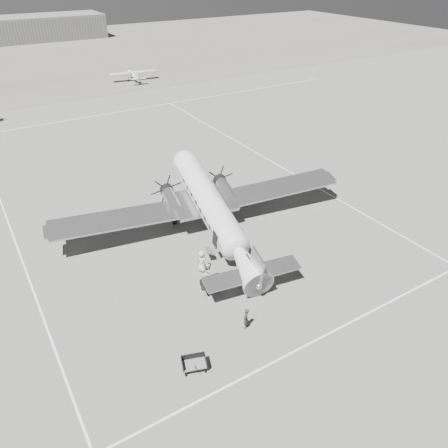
{
  "coord_description": "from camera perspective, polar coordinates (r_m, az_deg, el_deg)",
  "views": [
    {
      "loc": [
        -18.96,
        -28.24,
        21.63
      ],
      "look_at": [
        -2.52,
        -1.42,
        2.2
      ],
      "focal_mm": 35.0,
      "sensor_mm": 36.0,
      "label": 1
    }
  ],
  "objects": [
    {
      "name": "taxi_line_horizon",
      "position": [
        74.05,
        -15.72,
        13.58
      ],
      "size": [
        90.0,
        0.15,
        0.01
      ],
      "primitive_type": "cube",
      "color": "silver",
      "rests_on": "ground"
    },
    {
      "name": "baggage_cart_far",
      "position": [
        27.91,
        -3.93,
        -17.78
      ],
      "size": [
        1.84,
        1.55,
        0.89
      ],
      "primitive_type": null,
      "rotation": [
        0.0,
        0.0,
        -0.32
      ],
      "color": "slate",
      "rests_on": "ground"
    },
    {
      "name": "ground",
      "position": [
        40.31,
        2.01,
        -0.77
      ],
      "size": [
        260.0,
        260.0,
        0.0
      ],
      "primitive_type": "plane",
      "color": "slate",
      "rests_on": "ground"
    },
    {
      "name": "hangar_main",
      "position": [
        151.27,
        -24.05,
        22.3
      ],
      "size": [
        42.0,
        14.0,
        6.6
      ],
      "color": "slate",
      "rests_on": "ground"
    },
    {
      "name": "baggage_cart_near",
      "position": [
        33.15,
        -1.5,
        -7.92
      ],
      "size": [
        1.77,
        1.27,
        0.99
      ],
      "primitive_type": null,
      "rotation": [
        0.0,
        0.0,
        0.02
      ],
      "color": "slate",
      "rests_on": "ground"
    },
    {
      "name": "taxi_line_near",
      "position": [
        32.09,
        16.16,
        -12.25
      ],
      "size": [
        60.0,
        0.15,
        0.01
      ],
      "primitive_type": "cube",
      "color": "silver",
      "rests_on": "ground"
    },
    {
      "name": "ground_crew",
      "position": [
        30.06,
        2.88,
        -12.22
      ],
      "size": [
        0.68,
        0.68,
        1.58
      ],
      "primitive_type": "imported",
      "rotation": [
        0.0,
        0.0,
        3.92
      ],
      "color": "#2A2A2A",
      "rests_on": "ground"
    },
    {
      "name": "taxi_line_right",
      "position": [
        47.15,
        14.32,
        3.35
      ],
      "size": [
        0.15,
        80.0,
        0.01
      ],
      "primitive_type": "cube",
      "color": "silver",
      "rests_on": "ground"
    },
    {
      "name": "taxi_line_left",
      "position": [
        43.94,
        -25.87,
        -1.3
      ],
      "size": [
        0.15,
        60.0,
        0.01
      ],
      "primitive_type": "cube",
      "color": "silver",
      "rests_on": "ground"
    },
    {
      "name": "ramp_agent",
      "position": [
        33.77,
        -2.07,
        -6.35
      ],
      "size": [
        0.92,
        1.0,
        1.65
      ],
      "primitive_type": "imported",
      "rotation": [
        0.0,
        0.0,
        1.11
      ],
      "color": "silver",
      "rests_on": "ground"
    },
    {
      "name": "dc3_airliner",
      "position": [
        38.22,
        -1.57,
        1.91
      ],
      "size": [
        30.46,
        23.37,
        5.3
      ],
      "primitive_type": null,
      "rotation": [
        0.0,
        0.0,
        -0.16
      ],
      "color": "#ACACAE",
      "rests_on": "ground"
    },
    {
      "name": "grass_infield",
      "position": [
        126.55,
        -23.84,
        19.39
      ],
      "size": [
        260.0,
        90.0,
        0.01
      ],
      "primitive_type": "cube",
      "color": "#686558",
      "rests_on": "ground"
    },
    {
      "name": "passenger",
      "position": [
        34.77,
        -2.9,
        -4.88
      ],
      "size": [
        0.85,
        1.05,
        1.86
      ],
      "primitive_type": "imported",
      "rotation": [
        0.0,
        0.0,
        1.89
      ],
      "color": "#B7B8B5",
      "rests_on": "ground"
    },
    {
      "name": "light_plane_right",
      "position": [
        93.94,
        -11.7,
        18.4
      ],
      "size": [
        10.29,
        8.74,
        1.96
      ],
      "primitive_type": null,
      "rotation": [
        0.0,
        0.0,
        -0.12
      ],
      "color": "silver",
      "rests_on": "ground"
    }
  ]
}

